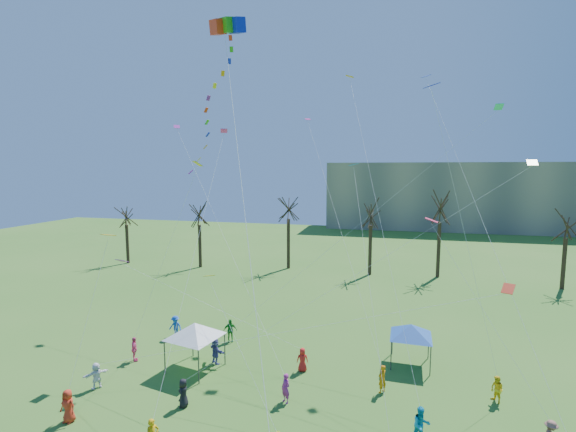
% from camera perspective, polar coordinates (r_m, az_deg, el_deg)
% --- Properties ---
extents(distant_building, '(60.00, 14.00, 15.00)m').
position_cam_1_polar(distant_building, '(99.12, 23.55, 2.62)').
color(distant_building, gray).
rests_on(distant_building, ground).
extents(bare_tree_row, '(68.99, 8.11, 10.90)m').
position_cam_1_polar(bare_tree_row, '(51.93, 10.19, -0.58)').
color(bare_tree_row, black).
rests_on(bare_tree_row, ground).
extents(big_box_kite, '(4.45, 7.06, 23.59)m').
position_cam_1_polar(big_box_kite, '(23.54, -10.05, 14.98)').
color(big_box_kite, red).
rests_on(big_box_kite, ground).
extents(canopy_tent_white, '(4.22, 4.22, 3.25)m').
position_cam_1_polar(canopy_tent_white, '(28.63, -13.12, -15.50)').
color(canopy_tent_white, '#3F3F44').
rests_on(canopy_tent_white, ground).
extents(canopy_tent_blue, '(3.84, 3.84, 2.88)m').
position_cam_1_polar(canopy_tent_blue, '(29.89, 17.10, -15.29)').
color(canopy_tent_blue, '#3F3F44').
rests_on(canopy_tent_blue, ground).
extents(festival_crowd, '(26.09, 13.40, 1.86)m').
position_cam_1_polar(festival_crowd, '(25.50, -2.81, -22.96)').
color(festival_crowd, red).
rests_on(festival_crowd, ground).
extents(small_kites_aloft, '(29.14, 20.41, 31.85)m').
position_cam_1_polar(small_kites_aloft, '(27.08, 4.13, 5.29)').
color(small_kites_aloft, '#FFB60D').
rests_on(small_kites_aloft, ground).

